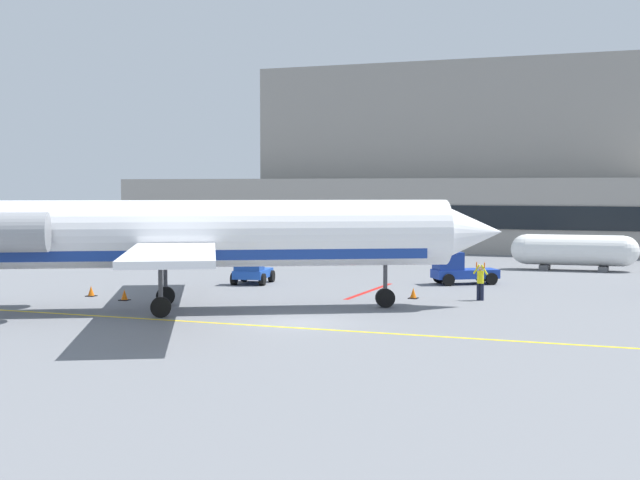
{
  "coord_description": "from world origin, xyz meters",
  "views": [
    {
      "loc": [
        14.3,
        -34.81,
        5.71
      ],
      "look_at": [
        -1.76,
        7.42,
        3.0
      ],
      "focal_mm": 50.6,
      "sensor_mm": 36.0,
      "label": 1
    }
  ],
  "objects_px": {
    "belt_loader": "(252,269)",
    "marshaller": "(480,281)",
    "fuel_tank": "(574,250)",
    "baggage_tug": "(459,269)",
    "regional_jet": "(178,235)"
  },
  "relations": [
    {
      "from": "baggage_tug",
      "to": "regional_jet",
      "type": "bearing_deg",
      "value": -121.57
    },
    {
      "from": "belt_loader",
      "to": "marshaller",
      "type": "xyz_separation_m",
      "value": [
        13.9,
        -2.76,
        0.09
      ]
    },
    {
      "from": "fuel_tank",
      "to": "marshaller",
      "type": "distance_m",
      "value": 18.41
    },
    {
      "from": "marshaller",
      "to": "baggage_tug",
      "type": "bearing_deg",
      "value": 110.37
    },
    {
      "from": "marshaller",
      "to": "belt_loader",
      "type": "bearing_deg",
      "value": 168.78
    },
    {
      "from": "baggage_tug",
      "to": "marshaller",
      "type": "xyz_separation_m",
      "value": [
        2.58,
        -6.95,
        0.09
      ]
    },
    {
      "from": "regional_jet",
      "to": "baggage_tug",
      "type": "distance_m",
      "value": 18.55
    },
    {
      "from": "baggage_tug",
      "to": "fuel_tank",
      "type": "height_order",
      "value": "fuel_tank"
    },
    {
      "from": "fuel_tank",
      "to": "belt_loader",
      "type": "bearing_deg",
      "value": -137.47
    },
    {
      "from": "belt_loader",
      "to": "marshaller",
      "type": "relative_size",
      "value": 1.6
    },
    {
      "from": "regional_jet",
      "to": "fuel_tank",
      "type": "xyz_separation_m",
      "value": [
        15.1,
        26.87,
        -2.13
      ]
    },
    {
      "from": "belt_loader",
      "to": "fuel_tank",
      "type": "height_order",
      "value": "fuel_tank"
    },
    {
      "from": "baggage_tug",
      "to": "fuel_tank",
      "type": "relative_size",
      "value": 0.47
    },
    {
      "from": "belt_loader",
      "to": "regional_jet",
      "type": "bearing_deg",
      "value": -81.52
    },
    {
      "from": "baggage_tug",
      "to": "belt_loader",
      "type": "height_order",
      "value": "belt_loader"
    }
  ]
}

